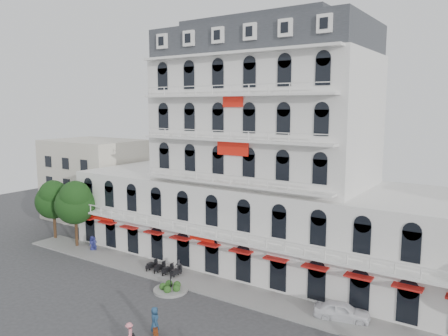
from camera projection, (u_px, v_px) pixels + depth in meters
ground at (149, 327)px, 33.78m from camera, size 120.00×120.00×0.00m
sidewalk at (216, 287)px, 41.16m from camera, size 53.00×4.00×0.16m
main_building at (263, 172)px, 47.17m from camera, size 45.00×15.00×25.80m
flank_building_west at (95, 180)px, 65.95m from camera, size 14.00×10.00×12.00m
traffic_island at (171, 289)px, 40.33m from camera, size 3.20×3.20×1.60m
parked_scooter_row at (164, 274)px, 44.52m from camera, size 4.40×1.80×1.10m
tree_west_outer at (53, 198)px, 55.57m from camera, size 4.50×4.48×7.76m
tree_west_inner at (75, 201)px, 52.35m from camera, size 4.76×4.76×8.25m
parked_car at (342, 311)px, 34.87m from camera, size 4.70×2.85×1.50m
rider_east at (155, 322)px, 32.16m from camera, size 1.35×1.26×2.37m
rider_center at (129, 336)px, 30.57m from camera, size 1.08×1.51×2.01m
pedestrian_left at (92, 244)px, 51.49m from camera, size 0.89×0.58×1.81m
pedestrian_mid at (179, 267)px, 44.18m from camera, size 1.01×0.58×1.61m
pedestrian_far at (95, 244)px, 51.27m from camera, size 0.75×0.64×1.75m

